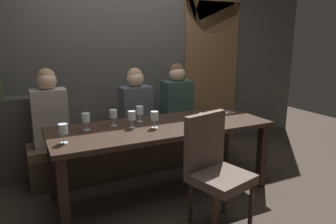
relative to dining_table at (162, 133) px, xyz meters
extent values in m
plane|color=#382D26|center=(0.00, 0.00, -0.65)|extent=(9.00, 9.00, 0.00)
cube|color=#4C4944|center=(0.00, 1.22, 0.85)|extent=(6.00, 0.12, 3.00)
cube|color=brown|center=(1.35, 1.15, 0.40)|extent=(0.90, 0.05, 2.10)
cylinder|color=brown|center=(1.35, 1.15, 1.45)|extent=(0.90, 0.05, 0.90)
cube|color=black|center=(-1.03, -0.35, -0.30)|extent=(0.08, 0.08, 0.69)
cube|color=black|center=(1.03, -0.35, -0.30)|extent=(0.08, 0.08, 0.69)
cube|color=black|center=(-1.03, 0.35, -0.30)|extent=(0.08, 0.08, 0.69)
cube|color=black|center=(1.03, 0.35, -0.30)|extent=(0.08, 0.08, 0.69)
cube|color=#302119|center=(0.00, 0.00, 0.07)|extent=(2.20, 0.84, 0.04)
cube|color=#4A3C2E|center=(0.00, 0.70, -0.48)|extent=(2.50, 0.40, 0.35)
cube|color=brown|center=(0.00, 0.70, -0.25)|extent=(2.50, 0.44, 0.10)
cylinder|color=#302119|center=(-0.01, -0.98, -0.44)|extent=(0.04, 0.04, 0.42)
cylinder|color=#302119|center=(0.35, -0.98, -0.44)|extent=(0.04, 0.04, 0.42)
cylinder|color=#302119|center=(-0.01, -0.62, -0.44)|extent=(0.04, 0.04, 0.42)
cylinder|color=#302119|center=(0.35, -0.62, -0.44)|extent=(0.04, 0.04, 0.42)
cube|color=brown|center=(0.17, -0.80, -0.19)|extent=(0.53, 0.53, 0.08)
cube|color=brown|center=(0.12, -0.62, 0.09)|extent=(0.44, 0.17, 0.48)
cube|color=#9E9384|center=(-0.99, 0.71, 0.11)|extent=(0.36, 0.24, 0.62)
sphere|color=#DBB293|center=(-0.99, 0.71, 0.51)|extent=(0.20, 0.20, 0.20)
sphere|color=#9E7F56|center=(-0.99, 0.72, 0.54)|extent=(0.18, 0.18, 0.18)
cube|color=#4C515B|center=(-0.02, 0.69, 0.09)|extent=(0.36, 0.24, 0.58)
sphere|color=#DBB293|center=(-0.02, 0.69, 0.47)|extent=(0.20, 0.20, 0.20)
sphere|color=#9E7F56|center=(-0.02, 0.70, 0.51)|extent=(0.18, 0.18, 0.18)
cube|color=#2D473D|center=(0.55, 0.71, 0.11)|extent=(0.36, 0.24, 0.62)
sphere|color=#DBB293|center=(0.55, 0.71, 0.51)|extent=(0.20, 0.20, 0.20)
sphere|color=brown|center=(0.55, 0.72, 0.54)|extent=(0.18, 0.18, 0.18)
cylinder|color=silver|center=(-0.11, -0.07, 0.09)|extent=(0.06, 0.06, 0.00)
cylinder|color=silver|center=(-0.11, -0.07, 0.13)|extent=(0.01, 0.01, 0.07)
cylinder|color=silver|center=(-0.11, -0.07, 0.21)|extent=(0.08, 0.08, 0.08)
cylinder|color=silver|center=(-0.72, 0.15, 0.09)|extent=(0.06, 0.06, 0.00)
cylinder|color=silver|center=(-0.72, 0.15, 0.13)|extent=(0.01, 0.01, 0.07)
cylinder|color=silver|center=(-0.72, 0.15, 0.21)|extent=(0.08, 0.08, 0.08)
cylinder|color=gold|center=(-0.72, 0.15, 0.18)|extent=(0.07, 0.07, 0.03)
cylinder|color=silver|center=(-0.30, 0.04, 0.09)|extent=(0.06, 0.06, 0.00)
cylinder|color=silver|center=(-0.30, 0.04, 0.13)|extent=(0.01, 0.01, 0.07)
cylinder|color=silver|center=(-0.30, 0.04, 0.21)|extent=(0.08, 0.08, 0.08)
cylinder|color=maroon|center=(-0.30, 0.04, 0.18)|extent=(0.07, 0.07, 0.03)
cylinder|color=silver|center=(-0.97, -0.15, 0.09)|extent=(0.06, 0.06, 0.00)
cylinder|color=silver|center=(-0.97, -0.15, 0.13)|extent=(0.01, 0.01, 0.07)
cylinder|color=silver|center=(-0.97, -0.15, 0.21)|extent=(0.08, 0.08, 0.08)
cylinder|color=maroon|center=(-0.97, -0.15, 0.19)|extent=(0.07, 0.07, 0.04)
cylinder|color=silver|center=(-0.15, 0.22, 0.09)|extent=(0.06, 0.06, 0.00)
cylinder|color=silver|center=(-0.15, 0.22, 0.13)|extent=(0.01, 0.01, 0.07)
cylinder|color=silver|center=(-0.15, 0.22, 0.21)|extent=(0.08, 0.08, 0.08)
cylinder|color=silver|center=(-0.44, 0.18, 0.09)|extent=(0.06, 0.06, 0.00)
cylinder|color=silver|center=(-0.44, 0.18, 0.13)|extent=(0.01, 0.01, 0.07)
cylinder|color=silver|center=(-0.44, 0.18, 0.21)|extent=(0.08, 0.08, 0.08)
cylinder|color=maroon|center=(-0.44, 0.18, 0.19)|extent=(0.07, 0.07, 0.03)
cylinder|color=white|center=(0.48, 0.01, 0.09)|extent=(0.12, 0.12, 0.01)
cylinder|color=white|center=(0.48, 0.01, 0.12)|extent=(0.06, 0.06, 0.06)
cylinder|color=brown|center=(0.48, 0.01, 0.15)|extent=(0.05, 0.05, 0.01)
cube|color=white|center=(0.81, 0.17, 0.09)|extent=(0.19, 0.19, 0.01)
cube|color=#381E14|center=(0.82, 0.17, 0.12)|extent=(0.08, 0.06, 0.04)
cube|color=silver|center=(0.95, 0.15, 0.09)|extent=(0.06, 0.17, 0.01)
camera|label=1|loc=(-1.28, -2.75, 0.94)|focal=33.45mm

